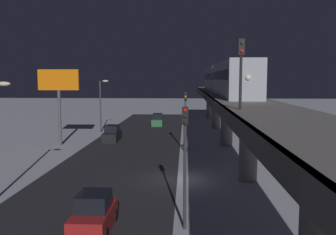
# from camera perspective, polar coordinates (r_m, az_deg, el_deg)

# --- Properties ---
(ground_plane) EXTENTS (240.00, 240.00, 0.00)m
(ground_plane) POSITION_cam_1_polar(r_m,az_deg,el_deg) (29.19, 0.19, -9.54)
(ground_plane) COLOR silver
(avenue_asphalt) EXTENTS (11.00, 105.65, 0.01)m
(avenue_asphalt) POSITION_cam_1_polar(r_m,az_deg,el_deg) (29.80, -9.33, -9.29)
(avenue_asphalt) COLOR #28282D
(avenue_asphalt) RESTS_ON ground_plane
(elevated_railway) EXTENTS (5.00, 105.65, 6.06)m
(elevated_railway) POSITION_cam_1_polar(r_m,az_deg,el_deg) (28.61, 12.24, 0.67)
(elevated_railway) COLOR gray
(elevated_railway) RESTS_ON ground_plane
(subway_train) EXTENTS (2.94, 36.87, 3.40)m
(subway_train) POSITION_cam_1_polar(r_m,az_deg,el_deg) (47.52, 8.61, 5.95)
(subway_train) COLOR #999EA8
(subway_train) RESTS_ON elevated_railway
(rail_signal) EXTENTS (0.36, 0.41, 4.00)m
(rail_signal) POSITION_cam_1_polar(r_m,az_deg,el_deg) (21.49, 11.21, 8.46)
(rail_signal) COLOR black
(rail_signal) RESTS_ON elevated_railway
(sedan_red) EXTENTS (1.91, 4.00, 1.97)m
(sedan_red) POSITION_cam_1_polar(r_m,az_deg,el_deg) (20.14, -11.36, -14.56)
(sedan_red) COLOR #A51E1E
(sedan_red) RESTS_ON ground_plane
(sedan_black) EXTENTS (1.80, 4.41, 1.97)m
(sedan_black) POSITION_cam_1_polar(r_m,az_deg,el_deg) (47.40, -8.63, -2.59)
(sedan_black) COLOR black
(sedan_black) RESTS_ON ground_plane
(sedan_green) EXTENTS (1.80, 4.58, 1.97)m
(sedan_green) POSITION_cam_1_polar(r_m,az_deg,el_deg) (62.46, -1.60, -0.46)
(sedan_green) COLOR #2D6038
(sedan_green) RESTS_ON ground_plane
(traffic_light_near) EXTENTS (0.32, 0.44, 6.40)m
(traffic_light_near) POSITION_cam_1_polar(r_m,az_deg,el_deg) (18.90, 2.64, -5.05)
(traffic_light_near) COLOR #2D2D2D
(traffic_light_near) RESTS_ON ground_plane
(traffic_light_mid) EXTENTS (0.32, 0.44, 6.40)m
(traffic_light_mid) POSITION_cam_1_polar(r_m,az_deg,el_deg) (39.10, 2.71, 0.67)
(traffic_light_mid) COLOR #2D2D2D
(traffic_light_mid) RESTS_ON ground_plane
(commercial_billboard) EXTENTS (4.80, 0.36, 8.90)m
(commercial_billboard) POSITION_cam_1_polar(r_m,az_deg,el_deg) (44.94, -16.53, 4.49)
(commercial_billboard) COLOR #4C4C51
(commercial_billboard) RESTS_ON ground_plane
(street_lamp_far) EXTENTS (1.35, 0.44, 7.65)m
(street_lamp_far) POSITION_cam_1_polar(r_m,az_deg,el_deg) (54.56, -10.18, 2.74)
(street_lamp_far) COLOR #38383D
(street_lamp_far) RESTS_ON ground_plane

